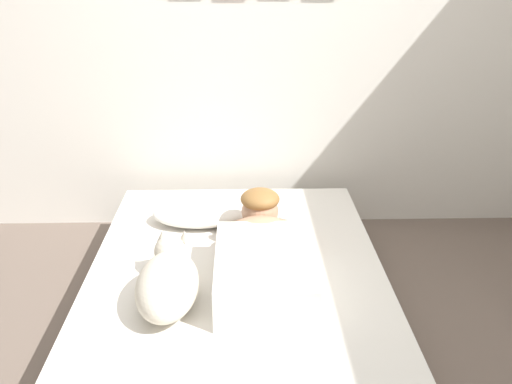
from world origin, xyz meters
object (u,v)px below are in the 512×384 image
dog (168,281)px  bed (237,291)px  coffee_cup (288,222)px  pillow (200,213)px  person_lying (263,253)px  cell_phone (255,289)px

dog → bed: bearing=47.9°
bed → coffee_cup: 0.50m
pillow → person_lying: (0.32, -0.56, 0.05)m
pillow → cell_phone: (0.29, -0.70, -0.05)m
coffee_cup → person_lying: bearing=-108.2°
bed → dog: (-0.29, -0.32, 0.26)m
pillow → coffee_cup: (0.48, -0.09, -0.02)m
bed → person_lying: bearing=-36.8°
coffee_cup → cell_phone: bearing=-107.2°
dog → person_lying: bearing=29.1°
pillow → cell_phone: size_ratio=3.71×
bed → person_lying: size_ratio=2.11×
dog → coffee_cup: bearing=51.1°
person_lying → bed: bearing=143.2°
bed → dog: 0.50m
person_lying → dog: size_ratio=1.60×
pillow → person_lying: person_lying is taller
bed → pillow: size_ratio=3.73×
pillow → bed: bearing=-66.6°
dog → cell_phone: (0.37, 0.08, -0.10)m
cell_phone → dog: bearing=-167.9°
bed → dog: dog is taller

